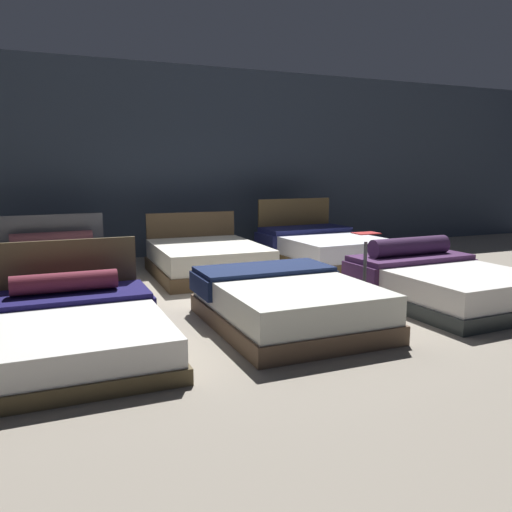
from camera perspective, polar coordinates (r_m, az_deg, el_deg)
name	(u,v)px	position (r m, az deg, el deg)	size (l,w,h in m)	color
ground_plane	(238,297)	(6.71, -1.97, -4.51)	(18.00, 18.00, 0.02)	gray
showroom_back_wall	(170,162)	(9.87, -9.46, 10.19)	(18.00, 0.06, 3.50)	#333D4C
bed_0	(70,329)	(4.96, -19.75, -7.58)	(1.65, 2.13, 0.89)	brown
bed_1	(287,303)	(5.43, 3.42, -5.15)	(1.57, 2.00, 0.52)	brown
bed_2	(443,283)	(6.72, 19.86, -2.81)	(1.73, 2.12, 0.74)	#272E2E
bed_3	(57,270)	(7.67, -21.03, -1.44)	(1.78, 2.00, 0.94)	#505156
bed_4	(207,260)	(7.95, -5.39, -0.42)	(1.65, 2.03, 0.90)	brown
bed_5	(322,249)	(8.89, 7.32, 0.79)	(1.72, 2.20, 1.08)	brown
price_sign	(364,282)	(6.06, 11.84, -2.79)	(0.28, 0.24, 0.91)	#3F3F44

